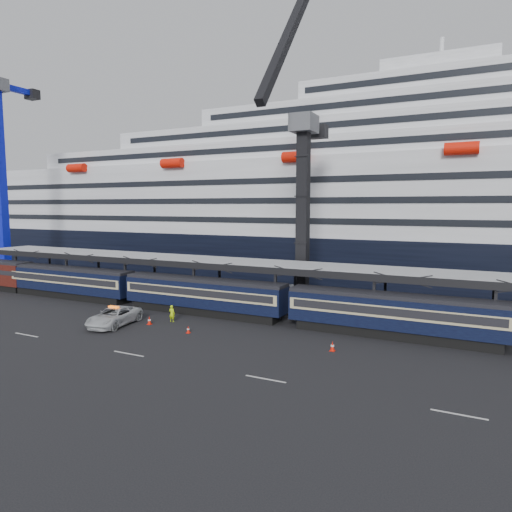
{
  "coord_description": "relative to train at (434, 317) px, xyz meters",
  "views": [
    {
      "loc": [
        -1.41,
        -31.01,
        11.66
      ],
      "look_at": [
        -21.63,
        10.0,
        6.66
      ],
      "focal_mm": 32.0,
      "sensor_mm": 36.0,
      "label": 1
    }
  ],
  "objects": [
    {
      "name": "traffic_cone_c",
      "position": [
        -20.54,
        -6.94,
        -1.86
      ],
      "size": [
        0.35,
        0.35,
        0.69
      ],
      "color": "red",
      "rests_on": "ground"
    },
    {
      "name": "canopy",
      "position": [
        4.65,
        4.0,
        3.05
      ],
      "size": [
        130.0,
        6.25,
        5.53
      ],
      "color": "#A1A4A9",
      "rests_on": "ground"
    },
    {
      "name": "traffic_cone_d",
      "position": [
        -7.06,
        -6.13,
        -1.8
      ],
      "size": [
        0.41,
        0.41,
        0.82
      ],
      "color": "red",
      "rests_on": "ground"
    },
    {
      "name": "traffic_cone_b",
      "position": [
        -25.77,
        -6.07,
        -1.8
      ],
      "size": [
        0.41,
        0.41,
        0.82
      ],
      "color": "red",
      "rests_on": "ground"
    },
    {
      "name": "crane_dark_near",
      "position": [
        -15.35,
        8.59,
        9.73
      ],
      "size": [
        4.5,
        17.75,
        35.08
      ],
      "color": "#484A4F",
      "rests_on": "ground"
    },
    {
      "name": "pickup_truck",
      "position": [
        -28.62,
        -7.91,
        -1.32
      ],
      "size": [
        3.76,
        6.71,
        1.77
      ],
      "primitive_type": "imported",
      "rotation": [
        0.0,
        0.0,
        0.13
      ],
      "color": "#B4B7BC",
      "rests_on": "ground"
    },
    {
      "name": "worker",
      "position": [
        -24.38,
        -4.25,
        -1.34
      ],
      "size": [
        0.66,
        0.46,
        1.72
      ],
      "primitive_type": "imported",
      "rotation": [
        0.0,
        0.0,
        3.22
      ],
      "color": "#CCFF0D",
      "rests_on": "ground"
    },
    {
      "name": "ground",
      "position": [
        4.65,
        -10.0,
        -2.2
      ],
      "size": [
        260.0,
        260.0,
        0.0
      ],
      "primitive_type": "plane",
      "color": "black",
      "rests_on": "ground"
    },
    {
      "name": "cruise_ship",
      "position": [
        3.57,
        35.99,
        10.14
      ],
      "size": [
        214.09,
        28.84,
        34.0
      ],
      "color": "black",
      "rests_on": "ground"
    },
    {
      "name": "train",
      "position": [
        0.0,
        0.0,
        0.0
      ],
      "size": [
        133.05,
        3.0,
        4.05
      ],
      "color": "black",
      "rests_on": "ground"
    },
    {
      "name": "traffic_cone_a",
      "position": [
        -29.82,
        -5.69,
        -1.84
      ],
      "size": [
        0.36,
        0.36,
        0.73
      ],
      "color": "red",
      "rests_on": "ground"
    }
  ]
}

